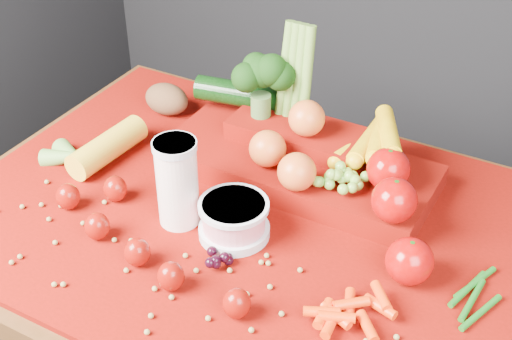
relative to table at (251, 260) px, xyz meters
The scene contains 12 objects.
table is the anchor object (origin of this frame).
red_cloth 0.10m from the table, ahead, with size 1.05×0.75×0.01m, color #740803.
milk_glass 0.23m from the table, 145.59° to the right, with size 0.08×0.08×0.16m.
yogurt_bowl 0.15m from the table, 89.40° to the right, with size 0.12×0.12×0.07m.
strawberry_scatter 0.25m from the table, 126.16° to the right, with size 0.44×0.18×0.05m.
dark_grape_cluster 0.19m from the table, 86.21° to the right, with size 0.06×0.05×0.03m, color black, non-canonical shape.
soybean_scatter 0.23m from the table, 90.00° to the right, with size 0.84×0.24×0.01m, color olive, non-canonical shape.
corn_ear 0.39m from the table, behind, with size 0.19×0.24×0.06m.
potato 0.43m from the table, 146.23° to the left, with size 0.10×0.07×0.07m, color #55381C.
baby_carrot_pile 0.31m from the table, 29.04° to the right, with size 0.17×0.17×0.03m, color #E93608, non-canonical shape.
green_bean_pile 0.42m from the table, ahead, with size 0.14×0.12×0.01m, color #165E15, non-canonical shape.
produce_mound 0.23m from the table, 75.38° to the left, with size 0.59×0.36×0.27m.
Camera 1 is at (0.49, -0.87, 1.57)m, focal length 50.00 mm.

